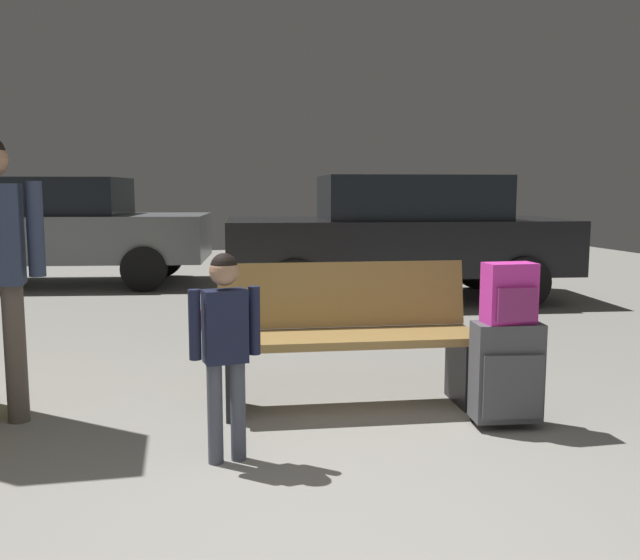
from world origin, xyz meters
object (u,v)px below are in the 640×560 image
Objects in this scene: backpack_bright at (510,294)px; parked_car_far at (58,228)px; bench at (347,335)px; parked_car_near at (399,234)px; suitcase at (507,372)px; child at (225,335)px.

backpack_bright is 7.66m from parked_car_far.
parked_car_far is (-3.50, 6.81, 0.03)m from backpack_bright.
bench is 4.80× the size of backpack_bright.
parked_car_far is 4.89m from parked_car_near.
bench is 2.70× the size of suitcase.
parked_car_near is (2.43, 4.73, 0.16)m from child.
parked_car_far is at bearing 113.52° from bench.
parked_car_far reaches higher than suitcase.
parked_car_near reaches higher than suitcase.
suitcase is at bearing -37.03° from bench.
bench is 0.38× the size of parked_car_far.
child reaches higher than suitcase.
parked_car_near is (0.84, 4.54, 0.48)m from suitcase.
bench is at bearing 142.97° from suitcase.
suitcase is (0.79, -0.59, -0.12)m from bench.
bench is at bearing 44.04° from child.
parked_car_near is at bearing -27.64° from parked_car_far.
parked_car_near reaches higher than backpack_bright.
suitcase is 7.67m from parked_car_far.
parked_car_near is at bearing 67.64° from bench.
bench is 1.56× the size of child.
backpack_bright is 0.08× the size of parked_car_far.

